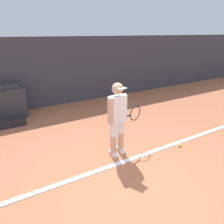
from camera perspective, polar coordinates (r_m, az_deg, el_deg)
The scene contains 7 objects.
ground_plane at distance 3.74m, azimuth 5.70°, elevation -19.31°, with size 24.00×24.00×0.00m, color #B76642.
back_wall at distance 7.47m, azimuth -17.17°, elevation 9.67°, with size 24.00×0.10×2.24m.
court_baseline at distance 4.22m, azimuth -0.33°, elevation -13.98°, with size 21.60×0.10×0.01m.
tennis_player at distance 4.26m, azimuth 1.54°, elevation -1.18°, with size 0.94×0.36×1.49m.
tennis_ball at distance 5.07m, azimuth 17.30°, elevation -8.30°, with size 0.07×0.07×0.07m.
covered_chair at distance 7.01m, azimuth -24.85°, elevation 2.51°, with size 0.74×0.65×0.98m.
equipment_bag at distance 6.38m, azimuth -25.51°, elevation -2.69°, with size 0.87×0.25×0.21m.
Camera 1 is at (-1.79, -2.27, 2.38)m, focal length 35.00 mm.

